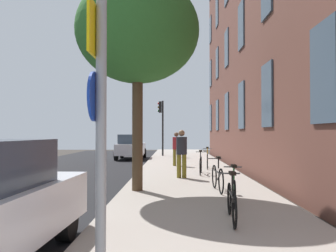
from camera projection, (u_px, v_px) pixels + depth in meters
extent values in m
plane|color=#332D28|center=(109.00, 172.00, 15.82)|extent=(41.80, 41.80, 0.00)
cube|color=black|center=(62.00, 171.00, 15.85)|extent=(7.00, 38.00, 0.01)
cube|color=#9E9389|center=(187.00, 170.00, 15.77)|extent=(4.20, 38.00, 0.12)
cube|color=#384756|center=(323.00, 72.00, 6.97)|extent=(0.06, 1.20, 2.01)
cube|color=#384756|center=(267.00, 95.00, 11.13)|extent=(0.06, 1.20, 2.01)
cube|color=#384756|center=(241.00, 105.00, 15.30)|extent=(0.06, 1.20, 2.01)
cube|color=#384756|center=(227.00, 111.00, 19.46)|extent=(0.06, 1.20, 2.01)
cube|color=#384756|center=(217.00, 115.00, 23.63)|extent=(0.06, 1.20, 2.01)
cube|color=#384756|center=(211.00, 118.00, 27.79)|extent=(0.06, 1.20, 2.01)
cube|color=#384756|center=(241.00, 25.00, 15.37)|extent=(0.06, 1.20, 2.01)
cube|color=#384756|center=(227.00, 48.00, 19.53)|extent=(0.06, 1.20, 2.01)
cube|color=#384756|center=(217.00, 63.00, 23.70)|extent=(0.06, 1.20, 2.01)
cube|color=#384756|center=(211.00, 74.00, 27.86)|extent=(0.06, 1.20, 2.01)
cube|color=#384756|center=(217.00, 12.00, 23.77)|extent=(0.06, 1.20, 2.01)
cube|color=#384756|center=(210.00, 30.00, 27.93)|extent=(0.06, 1.20, 2.01)
cylinder|color=gray|center=(101.00, 133.00, 3.99)|extent=(0.12, 0.12, 3.20)
cube|color=yellow|center=(94.00, 30.00, 4.01)|extent=(0.03, 0.60, 0.60)
cylinder|color=#14339E|center=(94.00, 97.00, 4.00)|extent=(0.03, 0.56, 0.56)
cylinder|color=black|center=(163.00, 128.00, 25.22)|extent=(0.12, 0.12, 3.90)
cube|color=black|center=(160.00, 107.00, 25.25)|extent=(0.20, 0.24, 0.80)
sphere|color=red|center=(159.00, 103.00, 25.26)|extent=(0.16, 0.16, 0.16)
sphere|color=#523707|center=(159.00, 107.00, 25.26)|extent=(0.16, 0.16, 0.16)
sphere|color=#083E11|center=(159.00, 111.00, 25.25)|extent=(0.16, 0.16, 0.16)
cylinder|color=#4C3823|center=(137.00, 129.00, 9.95)|extent=(0.30, 0.30, 3.44)
ellipsoid|color=#2D6628|center=(138.00, 31.00, 10.00)|extent=(3.47, 3.47, 2.95)
torus|color=black|center=(229.00, 199.00, 6.95)|extent=(0.09, 0.63, 0.63)
torus|color=black|center=(234.00, 210.00, 5.92)|extent=(0.09, 0.63, 0.63)
cylinder|color=black|center=(232.00, 194.00, 6.44)|extent=(0.11, 0.88, 0.04)
cylinder|color=black|center=(233.00, 201.00, 6.18)|extent=(0.08, 0.53, 0.29)
cylinder|color=black|center=(232.00, 182.00, 6.29)|extent=(0.04, 0.04, 0.28)
cube|color=black|center=(232.00, 173.00, 6.30)|extent=(0.10, 0.24, 0.06)
cylinder|color=#4C4C4C|center=(229.00, 173.00, 6.96)|extent=(0.42, 0.06, 0.03)
torus|color=black|center=(233.00, 187.00, 8.44)|extent=(0.12, 0.61, 0.61)
torus|color=black|center=(235.00, 194.00, 7.47)|extent=(0.12, 0.61, 0.61)
cylinder|color=#267233|center=(234.00, 183.00, 7.96)|extent=(0.15, 0.83, 0.04)
cylinder|color=#267233|center=(234.00, 188.00, 7.71)|extent=(0.11, 0.51, 0.27)
cylinder|color=#267233|center=(234.00, 173.00, 7.81)|extent=(0.04, 0.04, 0.28)
cube|color=black|center=(234.00, 166.00, 7.82)|extent=(0.10, 0.24, 0.06)
cylinder|color=#4C4C4C|center=(233.00, 167.00, 8.45)|extent=(0.42, 0.08, 0.03)
torus|color=black|center=(214.00, 176.00, 10.32)|extent=(0.07, 0.68, 0.68)
torus|color=black|center=(221.00, 181.00, 9.27)|extent=(0.07, 0.68, 0.68)
cylinder|color=black|center=(217.00, 172.00, 9.80)|extent=(0.09, 0.89, 0.04)
cylinder|color=black|center=(219.00, 176.00, 9.54)|extent=(0.07, 0.54, 0.29)
cylinder|color=black|center=(218.00, 163.00, 9.65)|extent=(0.04, 0.04, 0.28)
cube|color=black|center=(218.00, 157.00, 9.65)|extent=(0.10, 0.24, 0.06)
cylinder|color=#4C4C4C|center=(214.00, 159.00, 10.33)|extent=(0.42, 0.05, 0.03)
torus|color=black|center=(201.00, 164.00, 14.44)|extent=(0.11, 0.65, 0.65)
torus|color=black|center=(200.00, 167.00, 13.44)|extent=(0.11, 0.65, 0.65)
cylinder|color=black|center=(201.00, 161.00, 13.94)|extent=(0.14, 0.85, 0.04)
cylinder|color=black|center=(200.00, 164.00, 13.69)|extent=(0.10, 0.52, 0.28)
cylinder|color=black|center=(201.00, 155.00, 13.80)|extent=(0.04, 0.04, 0.28)
cube|color=black|center=(201.00, 151.00, 13.80)|extent=(0.10, 0.24, 0.06)
cylinder|color=#4C4C4C|center=(201.00, 152.00, 14.45)|extent=(0.42, 0.08, 0.03)
torus|color=black|center=(207.00, 160.00, 16.69)|extent=(0.11, 0.69, 0.69)
torus|color=black|center=(207.00, 161.00, 15.70)|extent=(0.11, 0.69, 0.69)
cylinder|color=#C68C19|center=(207.00, 156.00, 16.20)|extent=(0.13, 0.85, 0.04)
cylinder|color=#C68C19|center=(207.00, 159.00, 15.95)|extent=(0.10, 0.51, 0.28)
cylinder|color=#C68C19|center=(207.00, 151.00, 16.06)|extent=(0.04, 0.04, 0.28)
cube|color=black|center=(207.00, 147.00, 16.06)|extent=(0.10, 0.24, 0.06)
cylinder|color=#4C4C4C|center=(207.00, 149.00, 16.70)|extent=(0.42, 0.07, 0.03)
cylinder|color=olive|center=(179.00, 166.00, 12.68)|extent=(0.16, 0.16, 0.84)
cylinder|color=olive|center=(184.00, 166.00, 12.68)|extent=(0.16, 0.16, 0.84)
cylinder|color=#26262D|center=(182.00, 146.00, 12.70)|extent=(0.54, 0.54, 0.63)
sphere|color=#936B4C|center=(182.00, 133.00, 12.70)|extent=(0.23, 0.23, 0.23)
cylinder|color=olive|center=(174.00, 158.00, 17.38)|extent=(0.15, 0.15, 0.80)
cylinder|color=olive|center=(178.00, 158.00, 17.37)|extent=(0.15, 0.15, 0.80)
cylinder|color=maroon|center=(176.00, 143.00, 17.39)|extent=(0.51, 0.51, 0.60)
sphere|color=brown|center=(176.00, 134.00, 17.40)|extent=(0.22, 0.22, 0.22)
cylinder|color=black|center=(67.00, 221.00, 5.63)|extent=(0.22, 0.64, 0.64)
cube|color=silver|center=(131.00, 149.00, 23.47)|extent=(1.85, 3.97, 0.70)
cube|color=#384756|center=(131.00, 139.00, 23.29)|extent=(1.52, 2.24, 0.60)
cylinder|color=black|center=(122.00, 153.00, 24.73)|extent=(0.22, 0.64, 0.64)
cylinder|color=black|center=(144.00, 153.00, 24.70)|extent=(0.22, 0.64, 0.64)
cylinder|color=black|center=(116.00, 155.00, 22.22)|extent=(0.22, 0.64, 0.64)
cylinder|color=black|center=(141.00, 155.00, 22.20)|extent=(0.22, 0.64, 0.64)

